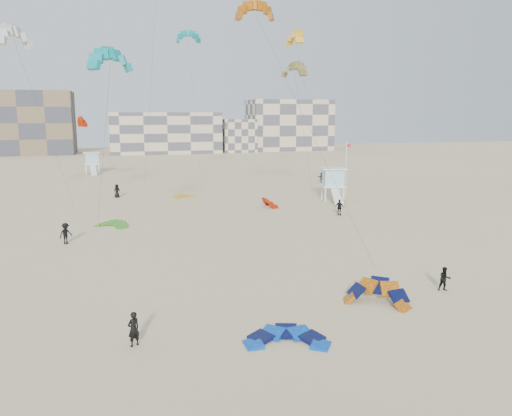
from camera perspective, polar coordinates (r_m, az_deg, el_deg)
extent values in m
plane|color=beige|center=(26.11, -7.00, -14.74)|extent=(320.00, 320.00, 0.00)
imported|color=black|center=(25.67, -13.82, -13.28)|extent=(0.77, 0.69, 1.76)
imported|color=black|center=(34.49, 20.76, -7.60)|extent=(0.90, 0.78, 1.57)
imported|color=black|center=(46.78, -20.92, -2.74)|extent=(1.38, 1.31, 1.87)
imported|color=black|center=(56.94, 9.53, 0.07)|extent=(1.08, 1.07, 1.83)
imported|color=black|center=(71.03, -15.61, 1.90)|extent=(1.06, 0.89, 1.86)
imported|color=black|center=(84.33, 7.51, 3.48)|extent=(0.94, 1.73, 1.78)
cylinder|color=#3F3F3F|center=(45.12, -17.03, 6.25)|extent=(2.00, 6.57, 14.22)
cylinder|color=#3F3F3F|center=(41.79, 5.52, 10.30)|extent=(2.96, 20.31, 19.97)
cylinder|color=#3F3F3F|center=(54.72, -22.78, 8.10)|extent=(4.09, 4.30, 17.13)
cylinder|color=#3F3F3F|center=(67.78, -11.90, 13.84)|extent=(2.21, 11.32, 28.58)
cylinder|color=#3F3F3F|center=(58.30, 5.55, 8.01)|extent=(1.42, 3.81, 15.20)
cylinder|color=#3F3F3F|center=(83.27, 6.17, 11.14)|extent=(4.72, 2.21, 22.18)
cylinder|color=#3F3F3F|center=(80.68, -7.04, 11.10)|extent=(1.16, 3.11, 22.06)
cylinder|color=#3F3F3F|center=(82.83, -17.05, 6.18)|extent=(6.10, 3.40, 9.00)
cube|color=white|center=(66.39, 8.75, 2.52)|extent=(3.54, 3.54, 0.15)
cube|color=#9ECCD9|center=(66.25, 8.78, 3.50)|extent=(2.91, 2.91, 2.14)
cube|color=white|center=(66.12, 8.81, 4.50)|extent=(3.67, 3.67, 0.17)
cube|color=white|center=(63.95, 9.77, 1.25)|extent=(1.67, 3.19, 1.77)
cube|color=white|center=(101.63, -18.25, 4.80)|extent=(3.21, 3.21, 0.14)
cube|color=#9ECCD9|center=(101.53, -18.29, 5.42)|extent=(2.64, 2.64, 2.03)
cube|color=white|center=(101.45, -18.33, 6.03)|extent=(3.32, 3.32, 0.16)
cube|color=white|center=(98.99, -18.30, 4.09)|extent=(1.40, 3.00, 1.68)
cylinder|color=white|center=(67.78, 10.22, 4.20)|extent=(0.10, 0.10, 7.66)
cube|color=red|center=(67.62, 10.54, 7.03)|extent=(0.57, 0.02, 0.38)
cube|color=brown|center=(159.71, -25.14, 8.79)|extent=(28.00, 14.00, 18.00)
cube|color=beige|center=(154.07, -10.35, 8.46)|extent=(32.00, 16.00, 12.00)
cube|color=beige|center=(164.29, 3.79, 9.42)|extent=(26.00, 14.00, 16.00)
cube|color=beige|center=(155.57, -2.10, 8.27)|extent=(10.00, 10.00, 10.00)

